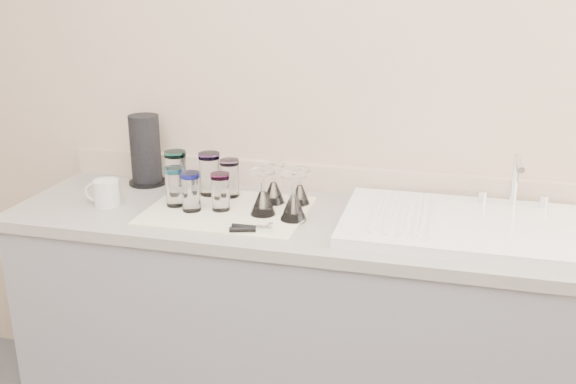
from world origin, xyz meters
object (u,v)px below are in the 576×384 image
(goblet_back_left, at_px, (274,190))
(can_opener, at_px, (252,229))
(tumbler_blue, at_px, (191,191))
(goblet_front_left, at_px, (263,200))
(paper_towel_roll, at_px, (146,151))
(tumbler_teal, at_px, (176,172))
(tumbler_cyan, at_px, (210,174))
(tumbler_purple, at_px, (230,178))
(goblet_back_right, at_px, (300,192))
(sink_unit, at_px, (471,225))
(goblet_front_right, at_px, (293,204))
(white_mug, at_px, (106,193))
(tumbler_lavender, at_px, (221,192))
(tumbler_magenta, at_px, (175,186))

(goblet_back_left, height_order, can_opener, goblet_back_left)
(tumbler_blue, xyz_separation_m, goblet_front_left, (0.25, 0.03, -0.02))
(can_opener, distance_m, paper_towel_roll, 0.69)
(paper_towel_roll, bearing_deg, tumbler_teal, -28.50)
(tumbler_cyan, height_order, can_opener, tumbler_cyan)
(tumbler_teal, height_order, tumbler_purple, tumbler_teal)
(tumbler_teal, distance_m, goblet_back_right, 0.48)
(tumbler_teal, bearing_deg, goblet_front_left, -20.63)
(tumbler_purple, relative_size, goblet_back_right, 1.08)
(sink_unit, xyz_separation_m, paper_towel_roll, (-1.23, 0.19, 0.12))
(goblet_front_right, bearing_deg, tumbler_blue, -179.20)
(tumbler_blue, bearing_deg, sink_unit, 3.99)
(sink_unit, height_order, tumbler_cyan, sink_unit)
(tumbler_teal, bearing_deg, can_opener, -37.57)
(white_mug, bearing_deg, tumbler_lavender, 5.20)
(tumbler_teal, distance_m, tumbler_cyan, 0.13)
(tumbler_lavender, bearing_deg, goblet_back_right, 27.52)
(goblet_back_left, xyz_separation_m, white_mug, (-0.58, -0.16, -0.01))
(goblet_back_right, bearing_deg, tumbler_blue, -155.07)
(tumbler_blue, bearing_deg, can_opener, -26.63)
(tumbler_cyan, height_order, tumbler_lavender, tumbler_cyan)
(goblet_back_left, bearing_deg, goblet_front_right, -52.77)
(goblet_back_right, distance_m, goblet_front_right, 0.16)
(tumbler_cyan, height_order, goblet_back_right, tumbler_cyan)
(tumbler_purple, relative_size, goblet_front_right, 0.88)
(goblet_back_right, distance_m, can_opener, 0.31)
(sink_unit, height_order, goblet_back_right, sink_unit)
(goblet_back_left, xyz_separation_m, goblet_front_left, (-0.00, -0.12, 0.00))
(can_opener, bearing_deg, tumbler_lavender, 135.35)
(tumbler_lavender, bearing_deg, tumbler_purple, 96.66)
(tumbler_magenta, bearing_deg, tumbler_teal, 111.96)
(tumbler_lavender, height_order, white_mug, tumbler_lavender)
(sink_unit, height_order, goblet_front_left, sink_unit)
(goblet_front_left, bearing_deg, tumbler_lavender, 178.18)
(tumbler_lavender, bearing_deg, sink_unit, 2.35)
(sink_unit, relative_size, tumbler_blue, 5.99)
(tumbler_purple, relative_size, white_mug, 1.04)
(sink_unit, bearing_deg, tumbler_cyan, 173.13)
(tumbler_magenta, height_order, white_mug, tumbler_magenta)
(tumbler_lavender, relative_size, paper_towel_roll, 0.48)
(goblet_front_left, bearing_deg, white_mug, -176.67)
(tumbler_blue, xyz_separation_m, can_opener, (0.26, -0.13, -0.06))
(can_opener, bearing_deg, goblet_back_left, 91.28)
(sink_unit, relative_size, goblet_back_right, 6.31)
(tumbler_purple, xyz_separation_m, tumbler_magenta, (-0.15, -0.14, -0.00))
(tumbler_magenta, bearing_deg, tumbler_purple, 42.44)
(tumbler_purple, distance_m, goblet_front_right, 0.33)
(white_mug, bearing_deg, tumbler_cyan, 29.74)
(tumbler_blue, bearing_deg, goblet_front_left, 5.94)
(tumbler_blue, height_order, goblet_back_left, goblet_back_left)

